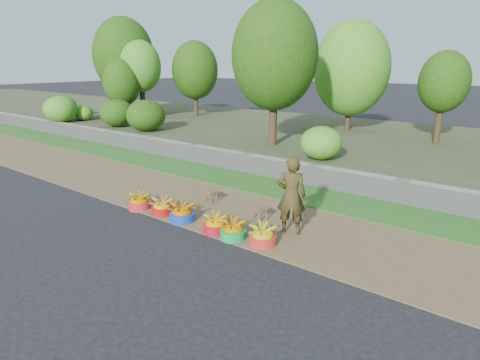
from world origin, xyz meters
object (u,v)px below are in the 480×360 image
Objects in this scene: basin_c at (182,213)px; basin_e at (233,230)px; basin_a at (139,202)px; basin_f at (263,236)px; stool_left at (211,193)px; stool_right at (260,209)px; basin_d at (215,225)px; vendor_woman at (291,196)px; basin_b at (163,207)px.

basin_e is (1.34, -0.02, -0.01)m from basin_c.
basin_f is (3.20, 0.16, 0.00)m from basin_a.
stool_left is 0.94× the size of stool_right.
vendor_woman is at bearing 35.01° from basin_d.
basin_c is at bearing 3.34° from basin_a.
basin_f is at bearing 9.42° from basin_e.
vendor_woman is (2.67, 0.79, 0.60)m from basin_b.
basin_b reaches higher than stool_left.
basin_d is 0.98× the size of basin_e.
basin_f is at bearing 2.45° from basin_c.
basin_b is 2.08m from stool_right.
basin_a is 1.00× the size of basin_e.
vendor_woman reaches higher than basin_a.
basin_d is (2.16, 0.07, -0.00)m from basin_a.
basin_a is 1.01× the size of basin_b.
basin_c is 1.58m from stool_right.
basin_b reaches higher than basin_d.
basin_a is 1.27m from basin_c.
basin_e is 1.27× the size of stool_right.
basin_f is at bearing 1.48° from basin_b.
basin_a is at bearing -125.96° from stool_left.
basin_e reaches higher than basin_b.
basin_e is at bearing -0.64° from basin_c.
stool_left is at bearing 152.94° from basin_f.
basin_e is (1.95, -0.03, 0.00)m from basin_b.
stool_left is 0.24× the size of vendor_woman.
basin_d reaches higher than stool_left.
basin_a reaches higher than basin_e.
basin_b is at bearing -11.13° from vendor_woman.
basin_a is at bearing -177.20° from basin_f.
vendor_woman is at bearing 21.50° from basin_c.
stool_right is 0.26× the size of vendor_woman.
stool_right is at bearing -7.92° from stool_left.
basin_e is 1.36× the size of stool_left.
vendor_woman is at bearing -13.76° from stool_right.
basin_b is 1.25m from stool_left.
basin_f is 0.95m from vendor_woman.
basin_f is 2.53m from stool_left.
basin_f is 0.34× the size of vendor_woman.
basin_f reaches higher than basin_a.
basin_a is at bearing -156.23° from stool_right.
basin_a is 0.97× the size of basin_f.
basin_e reaches higher than stool_right.
basin_c is 1.27m from stool_left.
stool_left is (0.95, 1.31, 0.07)m from basin_a.
basin_b is 1.02× the size of basin_d.
basin_e reaches higher than basin_d.
basin_c reaches higher than basin_f.
basin_b is at bearing -103.49° from stool_left.
basin_f is (0.59, 0.10, 0.00)m from basin_e.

